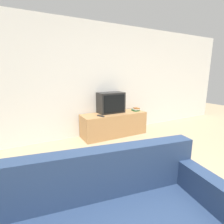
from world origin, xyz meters
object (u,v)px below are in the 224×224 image
tv_stand (114,124)px  remote_on_stand (101,116)px  television (111,103)px  book_stack (136,109)px

tv_stand → remote_on_stand: 0.52m
remote_on_stand → tv_stand: bearing=18.6°
television → book_stack: (0.65, -0.13, -0.21)m
tv_stand → remote_on_stand: remote_on_stand is taller
television → remote_on_stand: size_ratio=3.03×
television → remote_on_stand: television is taller
tv_stand → book_stack: book_stack is taller
tv_stand → remote_on_stand: bearing=-161.4°
book_stack → tv_stand: bearing=177.0°
book_stack → television: bearing=168.9°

